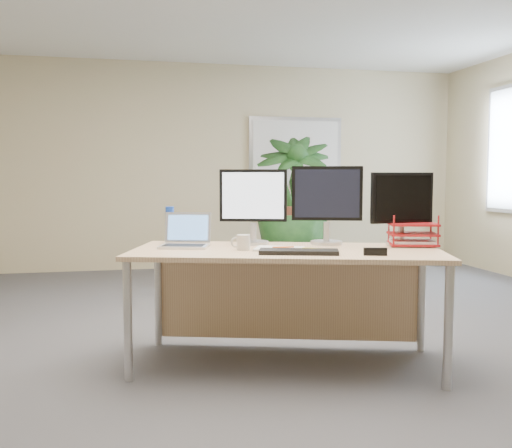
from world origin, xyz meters
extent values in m
plane|color=#4A4A4F|center=(0.00, 0.00, 0.00)|extent=(8.00, 8.00, 0.00)
cube|color=beige|center=(0.00, 4.00, 1.35)|extent=(7.00, 0.04, 2.70)
cube|color=silver|center=(1.20, 3.97, 1.55)|extent=(1.30, 0.03, 0.95)
cube|color=white|center=(1.20, 3.95, 1.55)|extent=(1.20, 0.01, 0.85)
cube|color=tan|center=(-0.04, -0.10, 0.74)|extent=(2.11, 1.35, 0.03)
cube|color=tan|center=(0.07, 0.27, 0.36)|extent=(1.79, 0.55, 0.60)
cylinder|color=#BDBCC2|center=(-1.04, -0.18, 0.36)|extent=(0.05, 0.05, 0.72)
cylinder|color=#BDBCC2|center=(0.75, -0.72, 0.36)|extent=(0.05, 0.05, 0.72)
cylinder|color=#BDBCC2|center=(-0.83, 0.51, 0.36)|extent=(0.05, 0.05, 0.72)
cylinder|color=#BDBCC2|center=(0.95, -0.02, 0.36)|extent=(0.05, 0.05, 0.72)
imported|color=#153A19|center=(0.87, 2.97, 0.75)|extent=(1.06, 1.06, 1.50)
cylinder|color=#BDBCC2|center=(-0.19, 0.23, 0.76)|extent=(0.21, 0.21, 0.02)
cylinder|color=#BDBCC2|center=(-0.19, 0.23, 0.84)|extent=(0.04, 0.04, 0.13)
cube|color=black|center=(-0.19, 0.23, 1.09)|extent=(0.45, 0.17, 0.36)
cube|color=silver|center=(-0.19, 0.20, 1.09)|extent=(0.40, 0.12, 0.31)
cylinder|color=#BDBCC2|center=(0.31, 0.12, 0.76)|extent=(0.22, 0.22, 0.02)
cylinder|color=#BDBCC2|center=(0.31, 0.12, 0.84)|extent=(0.04, 0.04, 0.13)
cube|color=black|center=(0.31, 0.12, 1.10)|extent=(0.47, 0.18, 0.37)
cube|color=black|center=(0.30, 0.09, 1.10)|extent=(0.42, 0.13, 0.33)
cylinder|color=#BDBCC2|center=(0.78, -0.05, 0.76)|extent=(0.20, 0.20, 0.02)
cylinder|color=#BDBCC2|center=(0.78, -0.05, 0.83)|extent=(0.04, 0.04, 0.12)
cube|color=black|center=(0.78, -0.05, 1.07)|extent=(0.44, 0.05, 0.34)
cube|color=black|center=(0.78, -0.08, 1.07)|extent=(0.40, 0.02, 0.30)
cube|color=silver|center=(-0.67, 0.13, 0.76)|extent=(0.36, 0.30, 0.02)
cube|color=black|center=(-0.67, 0.12, 0.77)|extent=(0.29, 0.21, 0.00)
cube|color=silver|center=(-0.63, 0.26, 0.87)|extent=(0.31, 0.14, 0.20)
cube|color=#5C98EE|center=(-0.63, 0.26, 0.87)|extent=(0.27, 0.12, 0.17)
cube|color=black|center=(-0.02, -0.32, 0.77)|extent=(0.50, 0.29, 0.03)
cylinder|color=silver|center=(-0.31, -0.07, 0.80)|extent=(0.09, 0.09, 0.10)
torus|color=silver|center=(-0.36, -0.07, 0.80)|extent=(0.07, 0.03, 0.07)
cube|color=white|center=(-0.09, -0.11, 0.76)|extent=(0.37, 0.33, 0.01)
cylinder|color=orange|center=(-0.07, -0.12, 0.77)|extent=(0.14, 0.01, 0.01)
cylinder|color=#FFF41A|center=(0.10, -0.18, 0.76)|extent=(0.11, 0.08, 0.02)
cylinder|color=white|center=(-0.74, 0.44, 0.85)|extent=(0.06, 0.06, 0.20)
cylinder|color=blue|center=(-0.74, 0.44, 0.98)|extent=(0.06, 0.06, 0.05)
cylinder|color=blue|center=(-0.74, 0.44, 0.86)|extent=(0.07, 0.07, 0.06)
cube|color=#A31418|center=(0.84, -0.10, 0.77)|extent=(0.37, 0.32, 0.01)
cube|color=#A31418|center=(0.84, -0.10, 0.83)|extent=(0.37, 0.32, 0.01)
cube|color=#A31418|center=(0.84, -0.10, 0.90)|extent=(0.37, 0.32, 0.01)
cube|color=white|center=(0.84, -0.10, 0.78)|extent=(0.33, 0.28, 0.02)
cube|color=black|center=(0.40, -0.48, 0.78)|extent=(0.14, 0.07, 0.05)
camera|label=1|loc=(-1.00, -3.58, 1.22)|focal=40.00mm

